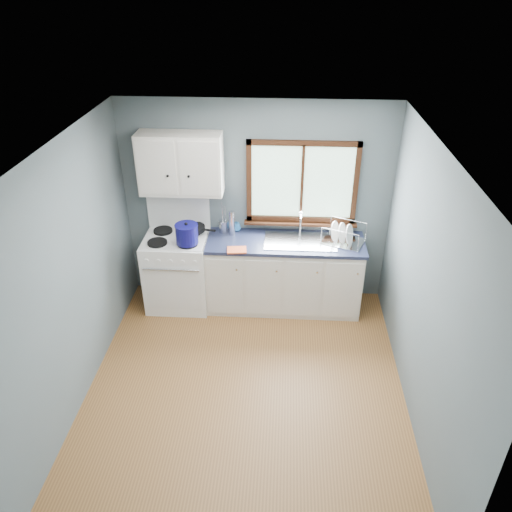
# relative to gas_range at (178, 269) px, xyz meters

# --- Properties ---
(floor) EXTENTS (3.20, 3.60, 0.02)m
(floor) POSITION_rel_gas_range_xyz_m (0.95, -1.47, -0.50)
(floor) COLOR #8F5D2F
(floor) RESTS_ON ground
(ceiling) EXTENTS (3.20, 3.60, 0.02)m
(ceiling) POSITION_rel_gas_range_xyz_m (0.95, -1.47, 2.02)
(ceiling) COLOR white
(ceiling) RESTS_ON wall_back
(wall_back) EXTENTS (3.20, 0.02, 2.50)m
(wall_back) POSITION_rel_gas_range_xyz_m (0.95, 0.34, 0.76)
(wall_back) COLOR slate
(wall_back) RESTS_ON ground
(wall_front) EXTENTS (3.20, 0.02, 2.50)m
(wall_front) POSITION_rel_gas_range_xyz_m (0.95, -3.28, 0.76)
(wall_front) COLOR slate
(wall_front) RESTS_ON ground
(wall_left) EXTENTS (0.02, 3.60, 2.50)m
(wall_left) POSITION_rel_gas_range_xyz_m (-0.66, -1.47, 0.76)
(wall_left) COLOR slate
(wall_left) RESTS_ON ground
(wall_right) EXTENTS (0.02, 3.60, 2.50)m
(wall_right) POSITION_rel_gas_range_xyz_m (2.56, -1.47, 0.76)
(wall_right) COLOR slate
(wall_right) RESTS_ON ground
(gas_range) EXTENTS (0.76, 0.69, 1.36)m
(gas_range) POSITION_rel_gas_range_xyz_m (0.00, 0.00, 0.00)
(gas_range) COLOR white
(gas_range) RESTS_ON floor
(base_cabinets) EXTENTS (1.85, 0.60, 0.88)m
(base_cabinets) POSITION_rel_gas_range_xyz_m (1.31, 0.02, -0.08)
(base_cabinets) COLOR silver
(base_cabinets) RESTS_ON floor
(countertop) EXTENTS (1.89, 0.64, 0.04)m
(countertop) POSITION_rel_gas_range_xyz_m (1.31, 0.02, 0.41)
(countertop) COLOR #181E35
(countertop) RESTS_ON base_cabinets
(sink) EXTENTS (0.84, 0.46, 0.44)m
(sink) POSITION_rel_gas_range_xyz_m (1.49, 0.02, 0.37)
(sink) COLOR silver
(sink) RESTS_ON countertop
(window) EXTENTS (1.36, 0.10, 1.03)m
(window) POSITION_rel_gas_range_xyz_m (1.48, 0.30, 0.98)
(window) COLOR #9EC6A8
(window) RESTS_ON wall_back
(upper_cabinets) EXTENTS (0.95, 0.35, 0.70)m
(upper_cabinets) POSITION_rel_gas_range_xyz_m (0.10, 0.15, 1.31)
(upper_cabinets) COLOR silver
(upper_cabinets) RESTS_ON wall_back
(skillet) EXTENTS (0.44, 0.33, 0.06)m
(skillet) POSITION_rel_gas_range_xyz_m (0.20, 0.14, 0.49)
(skillet) COLOR black
(skillet) RESTS_ON gas_range
(stockpot) EXTENTS (0.30, 0.30, 0.26)m
(stockpot) POSITION_rel_gas_range_xyz_m (0.18, -0.16, 0.58)
(stockpot) COLOR #0D0C52
(stockpot) RESTS_ON gas_range
(utensil_crock) EXTENTS (0.15, 0.15, 0.39)m
(utensil_crock) POSITION_rel_gas_range_xyz_m (0.56, 0.21, 0.51)
(utensil_crock) COLOR silver
(utensil_crock) RESTS_ON countertop
(thermos) EXTENTS (0.09, 0.09, 0.31)m
(thermos) POSITION_rel_gas_range_xyz_m (0.66, 0.15, 0.58)
(thermos) COLOR silver
(thermos) RESTS_ON countertop
(soap_bottle) EXTENTS (0.10, 0.10, 0.23)m
(soap_bottle) POSITION_rel_gas_range_xyz_m (0.72, 0.21, 0.54)
(soap_bottle) COLOR #2973BC
(soap_bottle) RESTS_ON countertop
(dish_towel) EXTENTS (0.24, 0.18, 0.02)m
(dish_towel) POSITION_rel_gas_range_xyz_m (0.76, -0.24, 0.43)
(dish_towel) COLOR #EB6133
(dish_towel) RESTS_ON countertop
(dish_rack) EXTENTS (0.56, 0.50, 0.24)m
(dish_rack) POSITION_rel_gas_range_xyz_m (1.98, 0.04, 0.49)
(dish_rack) COLOR silver
(dish_rack) RESTS_ON countertop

